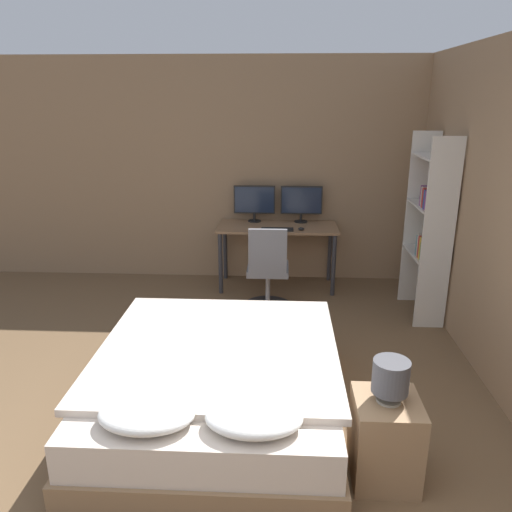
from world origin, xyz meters
The scene contains 11 objects.
wall_back centered at (0.00, 4.41, 1.35)m, with size 12.00×0.06×2.70m.
bed centered at (-0.29, 1.37, 0.26)m, with size 1.70×1.99×0.60m.
nightstand centered at (0.79, 0.84, 0.27)m, with size 0.39×0.41×0.54m.
bedside_lamp centered at (0.79, 0.84, 0.70)m, with size 0.21×0.21×0.26m.
desk centered at (0.10, 4.03, 0.67)m, with size 1.42×0.61×0.77m.
monitor_left centered at (-0.18, 4.23, 1.02)m, with size 0.50×0.16×0.44m.
monitor_right centered at (0.39, 4.23, 1.02)m, with size 0.50×0.16×0.44m.
keyboard centered at (0.10, 3.83, 0.78)m, with size 0.37×0.13×0.02m.
computer_mouse centered at (0.38, 3.83, 0.79)m, with size 0.07×0.05×0.04m.
office_chair centered at (0.01, 3.31, 0.38)m, with size 0.52×0.52×0.95m.
bookshelf centered at (1.66, 3.25, 1.04)m, with size 0.30×0.73×1.90m.
Camera 1 is at (0.15, -1.72, 2.25)m, focal length 35.00 mm.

